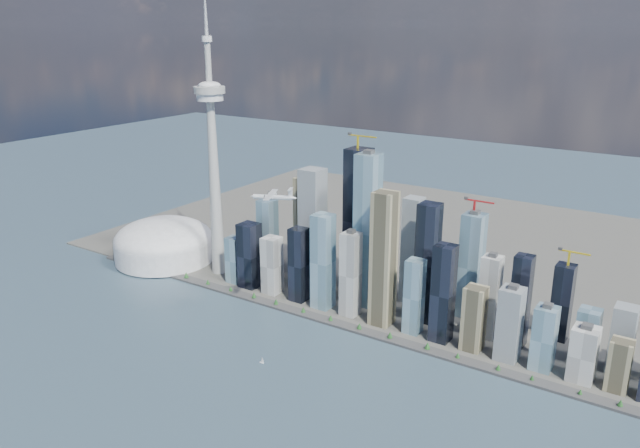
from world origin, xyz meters
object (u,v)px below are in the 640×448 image
Objects in this scene: needle_tower at (213,155)px; sailboat_west at (262,361)px; dome_stadium at (164,243)px; airplane at (273,197)px.

needle_tower is 429.15m from sailboat_west.
sailboat_west is at bearing -26.62° from dome_stadium.
airplane is 6.35× the size of sailboat_west.
needle_tower is 2.75× the size of dome_stadium.
needle_tower reaches higher than airplane.
sailboat_west is at bearing -38.08° from needle_tower.
needle_tower reaches higher than dome_stadium.
needle_tower is at bearing 124.95° from airplane.
sailboat_west is at bearing -92.82° from airplane.
dome_stadium is (-140.00, -10.00, -196.40)m from needle_tower.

